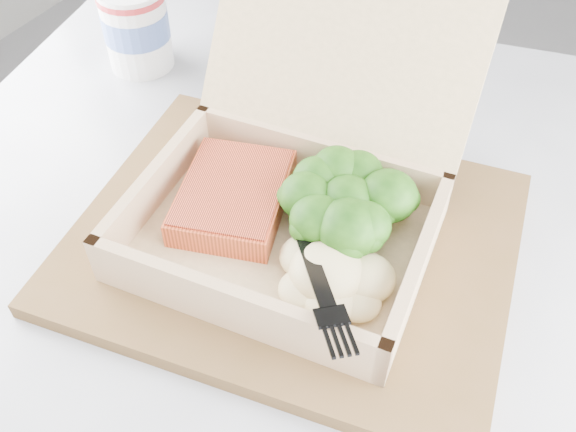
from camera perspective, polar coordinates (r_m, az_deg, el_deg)
The scene contains 9 objects.
cafe_table at distance 0.72m, azimuth 0.38°, elevation -12.67°, with size 0.93×0.93×0.73m.
serving_tray at distance 0.56m, azimuth 0.49°, elevation -2.21°, with size 0.37×0.30×0.02m, color brown.
takeout_container at distance 0.55m, azimuth 1.38°, elevation 4.70°, with size 0.27×0.32×0.20m.
salmon_fillet at distance 0.56m, azimuth -4.87°, elevation 1.72°, with size 0.09×0.12×0.02m, color #DD552B.
broccoli_pile at distance 0.54m, azimuth 5.24°, elevation 0.92°, with size 0.12×0.12×0.04m, color #35751A, non-canonical shape.
mashed_potatoes at distance 0.50m, azimuth 3.50°, elevation -4.92°, with size 0.10×0.08×0.03m, color #D2BD88.
plastic_fork at distance 0.50m, azimuth 1.52°, elevation -2.00°, with size 0.12×0.14×0.03m.
paper_cup at distance 0.78m, azimuth -13.37°, elevation 16.15°, with size 0.08×0.08×0.10m.
receipt at distance 0.72m, azimuth 3.80°, elevation 9.62°, with size 0.08×0.14×0.00m, color white.
Camera 1 is at (-0.25, -0.92, 1.16)m, focal length 40.00 mm.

